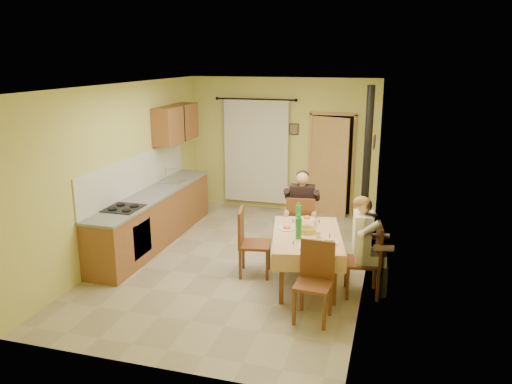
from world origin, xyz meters
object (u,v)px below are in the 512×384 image
(chair_far, at_px, (301,237))
(man_right, at_px, (364,235))
(dining_table, at_px, (306,258))
(chair_near, at_px, (313,298))
(chair_right, at_px, (363,275))
(man_far, at_px, (302,204))
(chair_left, at_px, (254,256))
(stove_flue, at_px, (365,199))

(chair_far, xyz_separation_m, man_right, (1.09, -1.21, 0.59))
(dining_table, xyz_separation_m, chair_near, (0.27, -1.02, -0.09))
(chair_right, bearing_deg, man_far, 33.11)
(man_right, bearing_deg, chair_right, -90.00)
(chair_near, distance_m, man_right, 1.18)
(chair_near, bearing_deg, chair_left, -41.77)
(dining_table, distance_m, stove_flue, 1.47)
(chair_right, distance_m, chair_left, 1.65)
(chair_near, bearing_deg, man_right, -117.89)
(chair_near, xyz_separation_m, chair_left, (-1.09, 1.10, 0.00))
(chair_right, bearing_deg, chair_near, 139.02)
(chair_far, relative_size, stove_flue, 0.37)
(chair_far, height_order, man_far, man_far)
(chair_left, bearing_deg, man_right, 71.47)
(chair_far, height_order, chair_left, chair_left)
(chair_far, xyz_separation_m, stove_flue, (1.00, 0.05, 0.73))
(chair_near, relative_size, stove_flue, 0.36)
(dining_table, xyz_separation_m, stove_flue, (0.71, 1.11, 0.64))
(chair_right, relative_size, chair_left, 1.00)
(chair_left, xyz_separation_m, man_right, (1.62, -0.22, 0.59))
(chair_right, relative_size, stove_flue, 0.37)
(man_right, bearing_deg, chair_left, 73.08)
(chair_right, height_order, stove_flue, stove_flue)
(chair_far, distance_m, chair_left, 1.12)
(chair_left, height_order, man_far, man_far)
(chair_left, bearing_deg, man_far, 141.40)
(chair_left, bearing_deg, dining_table, 74.19)
(chair_far, bearing_deg, dining_table, -80.95)
(chair_far, relative_size, man_far, 0.74)
(chair_far, relative_size, chair_near, 1.02)
(chair_right, distance_m, man_far, 1.75)
(man_far, relative_size, stove_flue, 0.50)
(chair_far, xyz_separation_m, chair_near, (0.56, -2.08, -0.00))
(man_right, bearing_deg, dining_table, 70.35)
(dining_table, height_order, stove_flue, stove_flue)
(dining_table, xyz_separation_m, chair_right, (0.82, -0.15, -0.09))
(chair_near, xyz_separation_m, man_right, (0.53, 0.87, 0.59))
(man_far, xyz_separation_m, man_right, (1.09, -1.23, 0.00))
(man_far, bearing_deg, chair_left, -123.95)
(chair_far, xyz_separation_m, man_far, (-0.00, 0.02, 0.59))
(man_far, relative_size, man_right, 1.00)
(man_far, distance_m, stove_flue, 1.01)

